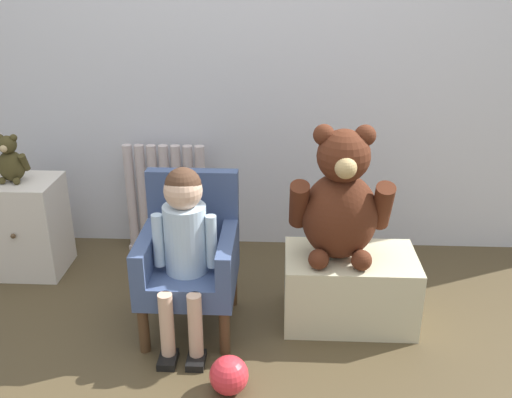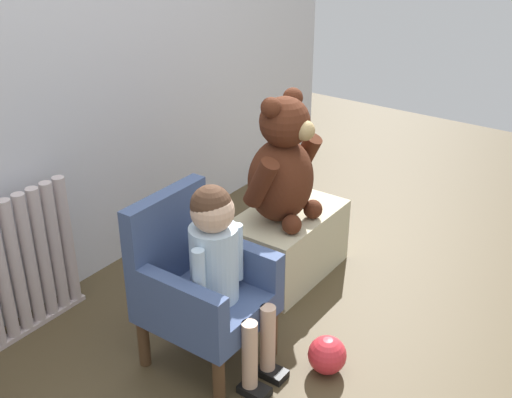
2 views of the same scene
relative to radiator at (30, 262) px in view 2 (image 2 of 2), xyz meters
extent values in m
plane|color=#483B25|center=(0.40, -1.10, -0.29)|extent=(6.00, 6.00, 0.00)
cube|color=silver|center=(0.40, 0.13, 0.91)|extent=(3.80, 0.05, 2.40)
cylinder|color=beige|center=(-0.12, 0.00, 0.01)|extent=(0.05, 0.05, 0.57)
cylinder|color=beige|center=(-0.06, 0.00, 0.01)|extent=(0.05, 0.05, 0.57)
cylinder|color=beige|center=(0.00, 0.00, 0.01)|extent=(0.05, 0.05, 0.57)
cylinder|color=beige|center=(0.06, 0.00, 0.01)|extent=(0.05, 0.05, 0.57)
cylinder|color=beige|center=(0.12, 0.00, 0.01)|extent=(0.05, 0.05, 0.57)
cylinder|color=beige|center=(0.19, 0.00, 0.01)|extent=(0.05, 0.05, 0.57)
cube|color=beige|center=(0.00, 0.00, -0.28)|extent=(0.43, 0.05, 0.02)
cube|color=#3F517B|center=(0.23, -0.70, -0.04)|extent=(0.39, 0.42, 0.10)
cube|color=#3F517B|center=(0.23, -0.53, 0.18)|extent=(0.39, 0.06, 0.35)
cube|color=#3F517B|center=(0.07, -0.70, 0.08)|extent=(0.06, 0.42, 0.14)
cube|color=#3F517B|center=(0.39, -0.70, 0.08)|extent=(0.06, 0.42, 0.14)
cylinder|color=#4C331E|center=(0.07, -0.88, -0.19)|extent=(0.04, 0.04, 0.20)
cylinder|color=#4C331E|center=(0.39, -0.88, -0.19)|extent=(0.04, 0.04, 0.20)
cylinder|color=#4C331E|center=(0.07, -0.53, -0.19)|extent=(0.04, 0.04, 0.20)
cylinder|color=#4C331E|center=(0.39, -0.53, -0.19)|extent=(0.04, 0.04, 0.20)
cylinder|color=silver|center=(0.23, -0.74, 0.15)|extent=(0.17, 0.17, 0.28)
sphere|color=#D8AD8E|center=(0.23, -0.74, 0.35)|extent=(0.15, 0.15, 0.15)
sphere|color=#472D1E|center=(0.23, -0.74, 0.37)|extent=(0.14, 0.14, 0.14)
cylinder|color=#D8AD8E|center=(0.18, -0.93, -0.13)|extent=(0.06, 0.06, 0.27)
cube|color=black|center=(0.18, -0.95, -0.28)|extent=(0.07, 0.11, 0.03)
cylinder|color=#D8AD8E|center=(0.29, -0.93, -0.13)|extent=(0.06, 0.06, 0.27)
cube|color=black|center=(0.29, -0.95, -0.28)|extent=(0.07, 0.11, 0.03)
cylinder|color=silver|center=(0.13, -0.76, 0.15)|extent=(0.04, 0.04, 0.22)
cylinder|color=silver|center=(0.34, -0.76, 0.15)|extent=(0.04, 0.04, 0.22)
cube|color=beige|center=(0.90, -0.62, -0.14)|extent=(0.55, 0.34, 0.31)
ellipsoid|color=#4E2414|center=(0.84, -0.62, 0.20)|extent=(0.31, 0.27, 0.37)
sphere|color=#4E2414|center=(0.84, -0.63, 0.46)|extent=(0.21, 0.21, 0.21)
sphere|color=tan|center=(0.84, -0.72, 0.45)|extent=(0.08, 0.08, 0.08)
sphere|color=#4E2414|center=(0.76, -0.62, 0.54)|extent=(0.08, 0.08, 0.08)
sphere|color=#4E2414|center=(0.92, -0.62, 0.54)|extent=(0.08, 0.08, 0.08)
cylinder|color=#4E2414|center=(0.68, -0.63, 0.26)|extent=(0.08, 0.16, 0.22)
cylinder|color=#4E2414|center=(1.01, -0.63, 0.26)|extent=(0.08, 0.16, 0.22)
sphere|color=#4E2414|center=(0.76, -0.73, 0.06)|extent=(0.08, 0.08, 0.08)
sphere|color=#4E2414|center=(0.93, -0.73, 0.06)|extent=(0.08, 0.08, 0.08)
sphere|color=red|center=(0.43, -1.10, -0.22)|extent=(0.14, 0.14, 0.14)
camera|label=1|loc=(0.60, -2.74, 1.16)|focal=40.00mm
camera|label=2|loc=(-1.23, -1.96, 1.33)|focal=45.00mm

